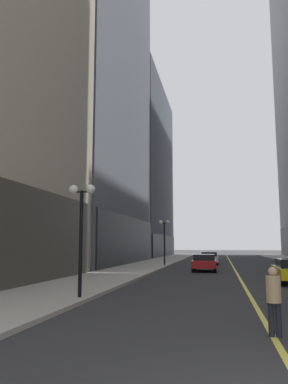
% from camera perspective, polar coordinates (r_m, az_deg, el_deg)
% --- Properties ---
extents(ground_plane, '(200.00, 200.00, 0.00)m').
position_cam_1_polar(ground_plane, '(39.72, 13.22, -10.75)').
color(ground_plane, '#2D2D30').
extents(sidewalk_left, '(4.50, 78.00, 0.15)m').
position_cam_1_polar(sidewalk_left, '(40.32, 1.21, -10.80)').
color(sidewalk_left, '#ADA8A0').
rests_on(sidewalk_left, ground).
extents(lane_centre_stripe, '(0.16, 70.00, 0.01)m').
position_cam_1_polar(lane_centre_stripe, '(39.71, 13.22, -10.75)').
color(lane_centre_stripe, '#E5D64C').
rests_on(lane_centre_stripe, ground).
extents(building_left_far, '(12.53, 26.00, 30.27)m').
position_cam_1_polar(building_left_far, '(67.73, -2.12, 3.14)').
color(building_left_far, '#4C515B').
rests_on(building_left_far, ground).
extents(car_red, '(1.93, 4.12, 1.32)m').
position_cam_1_polar(car_red, '(30.84, 9.11, -10.41)').
color(car_red, '#B21919').
rests_on(car_red, ground).
extents(car_white, '(1.98, 4.78, 1.32)m').
position_cam_1_polar(car_white, '(40.92, 9.81, -9.74)').
color(car_white, silver).
rests_on(car_white, ground).
extents(pedestrian_in_tan_trench, '(0.37, 0.37, 1.59)m').
position_cam_1_polar(pedestrian_in_tan_trench, '(9.63, 19.02, -14.65)').
color(pedestrian_in_tan_trench, black).
rests_on(pedestrian_in_tan_trench, ground).
extents(street_lamp_left_near, '(1.06, 0.36, 4.43)m').
position_cam_1_polar(street_lamp_left_near, '(14.82, -9.45, -3.40)').
color(street_lamp_left_near, black).
rests_on(street_lamp_left_near, ground).
extents(street_lamp_left_far, '(1.06, 0.36, 4.43)m').
position_cam_1_polar(street_lamp_left_far, '(36.56, 3.10, -6.10)').
color(street_lamp_left_far, black).
rests_on(street_lamp_left_far, ground).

